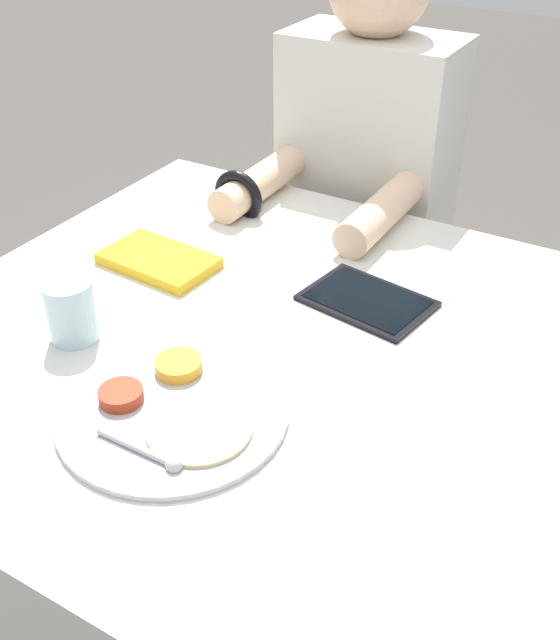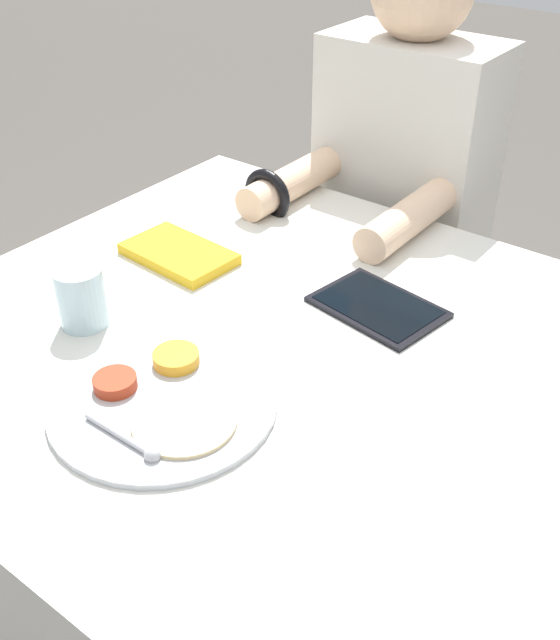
% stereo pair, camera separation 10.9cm
% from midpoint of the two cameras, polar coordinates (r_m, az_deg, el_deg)
% --- Properties ---
extents(ground_plane, '(12.00, 12.00, 0.00)m').
position_cam_midpoint_polar(ground_plane, '(1.70, -2.34, -22.53)').
color(ground_plane, '#4C4742').
extents(dining_table, '(1.12, 1.02, 0.75)m').
position_cam_midpoint_polar(dining_table, '(1.40, -2.70, -14.14)').
color(dining_table, silver).
rests_on(dining_table, ground_plane).
extents(thali_tray, '(0.31, 0.31, 0.03)m').
position_cam_midpoint_polar(thali_tray, '(1.03, -11.21, -6.84)').
color(thali_tray, '#B7BABF').
rests_on(thali_tray, dining_table).
extents(red_notebook, '(0.21, 0.13, 0.02)m').
position_cam_midpoint_polar(red_notebook, '(1.36, -11.50, 4.34)').
color(red_notebook, silver).
rests_on(red_notebook, dining_table).
extents(tablet_device, '(0.22, 0.17, 0.01)m').
position_cam_midpoint_polar(tablet_device, '(1.24, 4.17, 1.40)').
color(tablet_device, black).
rests_on(tablet_device, dining_table).
extents(person_diner, '(0.38, 0.48, 1.24)m').
position_cam_midpoint_polar(person_diner, '(1.78, 4.42, 6.42)').
color(person_diner, black).
rests_on(person_diner, ground_plane).
extents(drinking_glass, '(0.08, 0.08, 0.10)m').
position_cam_midpoint_polar(drinking_glass, '(1.19, -18.20, 0.61)').
color(drinking_glass, silver).
rests_on(drinking_glass, dining_table).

